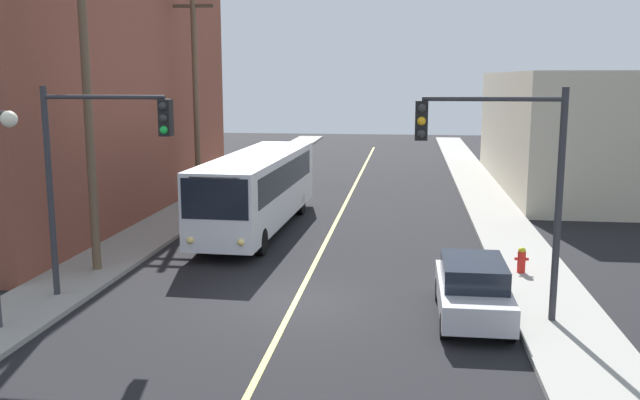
{
  "coord_description": "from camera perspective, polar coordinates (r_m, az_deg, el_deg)",
  "views": [
    {
      "loc": [
        3.13,
        -18.85,
        6.38
      ],
      "look_at": [
        0.0,
        5.61,
        2.0
      ],
      "focal_mm": 38.81,
      "sensor_mm": 36.0,
      "label": 1
    }
  ],
  "objects": [
    {
      "name": "lane_stripe_center",
      "position": [
        34.59,
        1.97,
        -0.55
      ],
      "size": [
        0.16,
        60.0,
        0.01
      ],
      "primitive_type": "cube",
      "color": "#D8CC4C",
      "rests_on": "ground"
    },
    {
      "name": "city_bus",
      "position": [
        29.22,
        -5.09,
        1.05
      ],
      "size": [
        2.94,
        12.22,
        3.2
      ],
      "color": "silver",
      "rests_on": "ground"
    },
    {
      "name": "utility_pole_near",
      "position": [
        23.28,
        -18.73,
        9.7
      ],
      "size": [
        2.4,
        0.28,
        11.53
      ],
      "color": "brown",
      "rests_on": "sidewalk_left"
    },
    {
      "name": "traffic_signal_left_corner",
      "position": [
        20.24,
        -17.75,
        3.71
      ],
      "size": [
        3.75,
        0.48,
        6.0
      ],
      "color": "#2D2D33",
      "rests_on": "sidewalk_left"
    },
    {
      "name": "sidewalk_left",
      "position": [
        31.3,
        -12.24,
        -1.78
      ],
      "size": [
        2.5,
        90.0,
        0.15
      ],
      "primitive_type": "cube",
      "color": "gray",
      "rests_on": "ground"
    },
    {
      "name": "utility_pole_mid",
      "position": [
        34.99,
        -10.24,
        9.68
      ],
      "size": [
        2.4,
        0.28,
        11.13
      ],
      "color": "brown",
      "rests_on": "sidewalk_left"
    },
    {
      "name": "building_left_brick",
      "position": [
        34.97,
        -21.42,
        9.87
      ],
      "size": [
        10.0,
        23.9,
        13.34
      ],
      "color": "brown",
      "rests_on": "ground"
    },
    {
      "name": "traffic_signal_right_corner",
      "position": [
        18.09,
        14.51,
        3.16
      ],
      "size": [
        3.75,
        0.48,
        6.0
      ],
      "color": "#2D2D33",
      "rests_on": "sidewalk_right"
    },
    {
      "name": "fire_hydrant",
      "position": [
        23.33,
        16.28,
        -4.73
      ],
      "size": [
        0.44,
        0.26,
        0.84
      ],
      "color": "red",
      "rests_on": "sidewalk_right"
    },
    {
      "name": "ground_plane",
      "position": [
        20.14,
        -2.05,
        -8.4
      ],
      "size": [
        120.0,
        120.0,
        0.0
      ],
      "primitive_type": "plane",
      "color": "black"
    },
    {
      "name": "sidewalk_right",
      "position": [
        29.82,
        15.08,
        -2.49
      ],
      "size": [
        2.5,
        90.0,
        0.15
      ],
      "primitive_type": "cube",
      "color": "gray",
      "rests_on": "ground"
    },
    {
      "name": "building_right_warehouse",
      "position": [
        43.71,
        22.44,
        5.33
      ],
      "size": [
        12.0,
        20.83,
        6.68
      ],
      "color": "beige",
      "rests_on": "ground"
    },
    {
      "name": "parked_car_silver",
      "position": [
        18.97,
        12.48,
        -7.15
      ],
      "size": [
        1.83,
        4.4,
        1.62
      ],
      "color": "#B7B7BC",
      "rests_on": "ground"
    }
  ]
}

